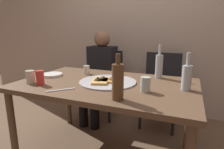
# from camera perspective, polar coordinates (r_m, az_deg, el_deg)

# --- Properties ---
(back_wall) EXTENTS (6.00, 0.10, 2.60)m
(back_wall) POSITION_cam_1_polar(r_m,az_deg,el_deg) (2.82, 9.17, 15.62)
(back_wall) COLOR #BCA893
(back_wall) RESTS_ON ground_plane
(dining_table) EXTENTS (1.54, 0.94, 0.73)m
(dining_table) POSITION_cam_1_polar(r_m,az_deg,el_deg) (1.68, -1.84, -4.85)
(dining_table) COLOR brown
(dining_table) RESTS_ON ground_plane
(pizza_tray) EXTENTS (0.50, 0.50, 0.01)m
(pizza_tray) POSITION_cam_1_polar(r_m,az_deg,el_deg) (1.67, -1.31, -2.20)
(pizza_tray) COLOR #ADADB2
(pizza_tray) RESTS_ON dining_table
(pizza_slice_last) EXTENTS (0.24, 0.17, 0.05)m
(pizza_slice_last) POSITION_cam_1_polar(r_m,az_deg,el_deg) (1.65, -1.19, -1.77)
(pizza_slice_last) COLOR tan
(pizza_slice_last) RESTS_ON pizza_tray
(pizza_slice_extra) EXTENTS (0.19, 0.25, 0.05)m
(pizza_slice_extra) POSITION_cam_1_polar(r_m,az_deg,el_deg) (1.64, -3.53, -1.82)
(pizza_slice_extra) COLOR tan
(pizza_slice_extra) RESTS_ON pizza_tray
(wine_bottle) EXTENTS (0.07, 0.07, 0.32)m
(wine_bottle) POSITION_cam_1_polar(r_m,az_deg,el_deg) (1.86, 14.08, 2.64)
(wine_bottle) COLOR #B2BCC1
(wine_bottle) RESTS_ON dining_table
(beer_bottle) EXTENTS (0.08, 0.08, 0.31)m
(beer_bottle) POSITION_cam_1_polar(r_m,az_deg,el_deg) (1.23, 1.77, -2.09)
(beer_bottle) COLOR brown
(beer_bottle) RESTS_ON dining_table
(water_bottle) EXTENTS (0.07, 0.07, 0.29)m
(water_bottle) POSITION_cam_1_polar(r_m,az_deg,el_deg) (1.54, 21.71, -0.64)
(water_bottle) COLOR #B2BCC1
(water_bottle) RESTS_ON dining_table
(tumbler_near) EXTENTS (0.07, 0.07, 0.11)m
(tumbler_near) POSITION_cam_1_polar(r_m,az_deg,el_deg) (1.43, 10.09, -2.97)
(tumbler_near) COLOR #B7C6BC
(tumbler_near) RESTS_ON dining_table
(tumbler_far) EXTENTS (0.06, 0.06, 0.09)m
(tumbler_far) POSITION_cam_1_polar(r_m,az_deg,el_deg) (1.99, -7.70, 1.40)
(tumbler_far) COLOR beige
(tumbler_far) RESTS_ON dining_table
(wine_glass) EXTENTS (0.06, 0.06, 0.09)m
(wine_glass) POSITION_cam_1_polar(r_m,az_deg,el_deg) (1.97, 1.30, 1.33)
(wine_glass) COLOR silver
(wine_glass) RESTS_ON dining_table
(short_glass) EXTENTS (0.08, 0.08, 0.11)m
(short_glass) POSITION_cam_1_polar(r_m,az_deg,el_deg) (1.78, -23.47, -0.68)
(short_glass) COLOR beige
(short_glass) RESTS_ON dining_table
(soda_can) EXTENTS (0.07, 0.07, 0.12)m
(soda_can) POSITION_cam_1_polar(r_m,az_deg,el_deg) (1.70, -20.95, -0.91)
(soda_can) COLOR red
(soda_can) RESTS_ON dining_table
(plate_stack) EXTENTS (0.20, 0.20, 0.02)m
(plate_stack) POSITION_cam_1_polar(r_m,az_deg,el_deg) (2.00, -17.73, -0.07)
(plate_stack) COLOR white
(plate_stack) RESTS_ON dining_table
(table_knife) EXTENTS (0.17, 0.17, 0.01)m
(table_knife) POSITION_cam_1_polar(r_m,az_deg,el_deg) (1.51, -15.29, -4.53)
(table_knife) COLOR #B7B7BC
(table_knife) RESTS_ON dining_table
(chair_left) EXTENTS (0.44, 0.44, 0.90)m
(chair_left) POSITION_cam_1_polar(r_m,az_deg,el_deg) (2.65, -2.33, -1.22)
(chair_left) COLOR black
(chair_left) RESTS_ON ground_plane
(chair_right) EXTENTS (0.44, 0.44, 0.90)m
(chair_right) POSITION_cam_1_polar(r_m,az_deg,el_deg) (2.44, 14.65, -2.94)
(chair_right) COLOR black
(chair_right) RESTS_ON ground_plane
(guest_in_sweater) EXTENTS (0.36, 0.56, 1.17)m
(guest_in_sweater) POSITION_cam_1_polar(r_m,az_deg,el_deg) (2.49, -3.81, 0.82)
(guest_in_sweater) COLOR black
(guest_in_sweater) RESTS_ON ground_plane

